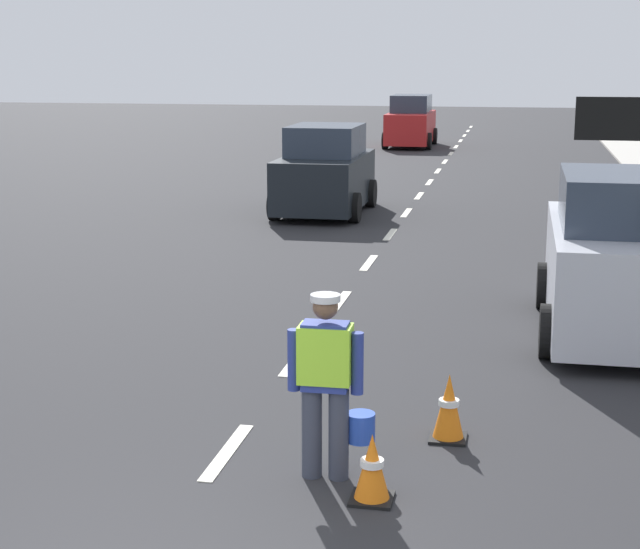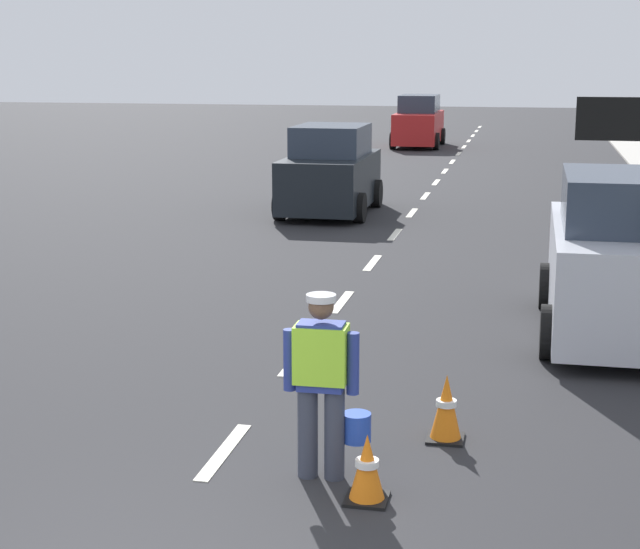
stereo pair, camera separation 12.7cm
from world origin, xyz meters
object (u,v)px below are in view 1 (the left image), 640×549
at_px(traffic_cone_near, 372,468).
at_px(traffic_cone_far, 449,407).
at_px(car_oncoming_second, 325,173).
at_px(car_parked_curbside, 621,260).
at_px(car_oncoming_third, 411,123).
at_px(road_worker, 328,377).
at_px(lane_direction_sign, 638,166).

xyz_separation_m(traffic_cone_near, traffic_cone_far, (0.53, 1.51, 0.04)).
bearing_deg(traffic_cone_far, car_oncoming_second, 105.80).
xyz_separation_m(car_parked_curbside, car_oncoming_third, (-5.83, 27.84, -0.04)).
relative_size(road_worker, traffic_cone_near, 2.82).
xyz_separation_m(traffic_cone_near, car_oncoming_second, (-3.40, 15.38, 0.67)).
relative_size(traffic_cone_far, car_oncoming_third, 0.16).
height_order(traffic_cone_near, car_oncoming_second, car_oncoming_second).
bearing_deg(car_oncoming_second, road_worker, -78.88).
xyz_separation_m(lane_direction_sign, car_oncoming_third, (-5.81, 29.20, -1.43)).
bearing_deg(traffic_cone_near, road_worker, 138.06).
distance_m(road_worker, lane_direction_sign, 5.14).
bearing_deg(car_oncoming_second, car_oncoming_third, 89.87).
bearing_deg(car_oncoming_third, traffic_cone_near, -84.29).
distance_m(lane_direction_sign, traffic_cone_far, 4.04).
bearing_deg(car_oncoming_second, lane_direction_sign, -61.97).
height_order(traffic_cone_near, car_parked_curbside, car_parked_curbside).
bearing_deg(lane_direction_sign, car_oncoming_second, 118.03).
bearing_deg(traffic_cone_near, car_oncoming_second, 102.45).
xyz_separation_m(traffic_cone_far, car_oncoming_second, (-3.93, 13.88, 0.63)).
xyz_separation_m(traffic_cone_near, car_oncoming_third, (-3.36, 33.58, 0.68)).
bearing_deg(car_parked_curbside, traffic_cone_near, -113.31).
bearing_deg(car_oncoming_second, traffic_cone_far, -74.20).
distance_m(road_worker, car_oncoming_third, 33.30).
height_order(road_worker, traffic_cone_near, road_worker).
xyz_separation_m(road_worker, traffic_cone_near, (0.45, -0.41, -0.64)).
relative_size(road_worker, car_oncoming_second, 0.42).
relative_size(lane_direction_sign, traffic_cone_far, 4.80).
height_order(car_parked_curbside, car_oncoming_third, car_parked_curbside).
bearing_deg(traffic_cone_far, car_oncoming_third, 96.91).
distance_m(road_worker, car_parked_curbside, 6.08).
bearing_deg(car_parked_curbside, lane_direction_sign, -90.52).
xyz_separation_m(car_parked_curbside, car_oncoming_second, (-5.87, 9.65, -0.05)).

